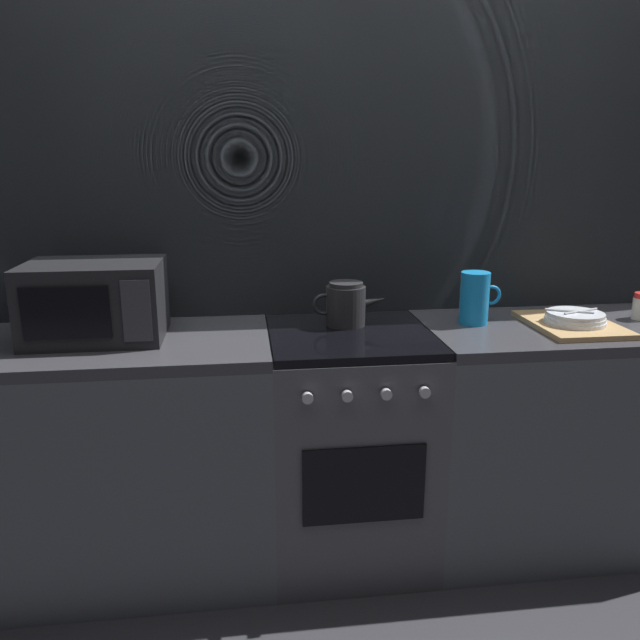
% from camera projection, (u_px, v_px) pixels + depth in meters
% --- Properties ---
extents(ground_plane, '(8.00, 8.00, 0.00)m').
position_uv_depth(ground_plane, '(347.00, 546.00, 2.47)').
color(ground_plane, '#2D2D33').
extents(back_wall, '(3.60, 0.05, 2.40)m').
position_uv_depth(back_wall, '(337.00, 239.00, 2.47)').
color(back_wall, gray).
rests_on(back_wall, ground_plane).
extents(counter_left, '(1.20, 0.60, 0.90)m').
position_uv_depth(counter_left, '(107.00, 459.00, 2.25)').
color(counter_left, '#515459').
rests_on(counter_left, ground_plane).
extents(stove_unit, '(0.60, 0.63, 0.90)m').
position_uv_depth(stove_unit, '(349.00, 445.00, 2.36)').
color(stove_unit, '#4C4C51').
rests_on(stove_unit, ground_plane).
extents(counter_right, '(1.20, 0.60, 0.90)m').
position_uv_depth(counter_right, '(569.00, 432.00, 2.47)').
color(counter_right, '#515459').
rests_on(counter_right, ground_plane).
extents(microwave, '(0.46, 0.35, 0.27)m').
position_uv_depth(microwave, '(96.00, 301.00, 2.14)').
color(microwave, black).
rests_on(microwave, counter_left).
extents(kettle, '(0.28, 0.15, 0.17)m').
position_uv_depth(kettle, '(346.00, 304.00, 2.32)').
color(kettle, '#262628').
rests_on(kettle, stove_unit).
extents(pitcher, '(0.16, 0.11, 0.20)m').
position_uv_depth(pitcher, '(475.00, 298.00, 2.33)').
color(pitcher, '#198CD8').
rests_on(pitcher, counter_right).
extents(dish_pile, '(0.30, 0.40, 0.07)m').
position_uv_depth(dish_pile, '(573.00, 321.00, 2.30)').
color(dish_pile, tan).
rests_on(dish_pile, counter_right).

